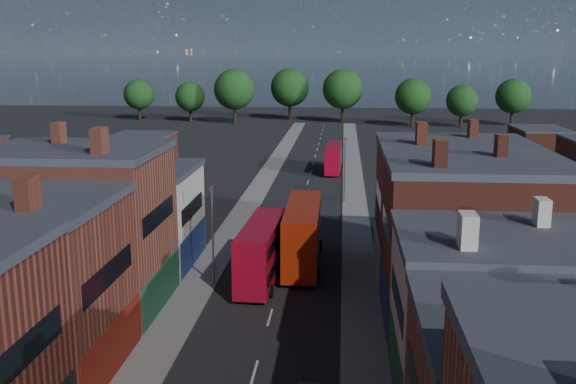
% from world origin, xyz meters
% --- Properties ---
extents(pavement_west, '(3.00, 200.00, 0.12)m').
position_xyz_m(pavement_west, '(-6.50, 50.00, 0.06)').
color(pavement_west, gray).
rests_on(pavement_west, ground).
extents(pavement_east, '(3.00, 200.00, 0.12)m').
position_xyz_m(pavement_east, '(6.50, 50.00, 0.06)').
color(pavement_east, gray).
rests_on(pavement_east, ground).
extents(lamp_post_2, '(0.25, 0.70, 8.12)m').
position_xyz_m(lamp_post_2, '(-5.20, 30.00, 4.70)').
color(lamp_post_2, slate).
rests_on(lamp_post_2, ground).
extents(lamp_post_3, '(0.25, 0.70, 8.12)m').
position_xyz_m(lamp_post_3, '(5.20, 60.00, 4.70)').
color(lamp_post_3, slate).
rests_on(lamp_post_3, ground).
extents(bus_0, '(3.19, 11.30, 4.84)m').
position_xyz_m(bus_0, '(-1.50, 31.37, 2.61)').
color(bus_0, red).
rests_on(bus_0, ground).
extents(bus_1, '(3.28, 12.50, 5.38)m').
position_xyz_m(bus_1, '(1.57, 35.65, 2.91)').
color(bus_1, red).
rests_on(bus_1, ground).
extents(bus_2, '(2.76, 10.08, 4.33)m').
position_xyz_m(bus_2, '(3.50, 80.40, 2.33)').
color(bus_2, maroon).
rests_on(bus_2, ground).
extents(car_2, '(2.50, 4.51, 1.20)m').
position_xyz_m(car_2, '(-3.09, 36.67, 0.60)').
color(car_2, black).
rests_on(car_2, ground).
extents(car_3, '(2.13, 4.67, 1.33)m').
position_xyz_m(car_3, '(1.20, 52.75, 0.66)').
color(car_3, silver).
rests_on(car_3, ground).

